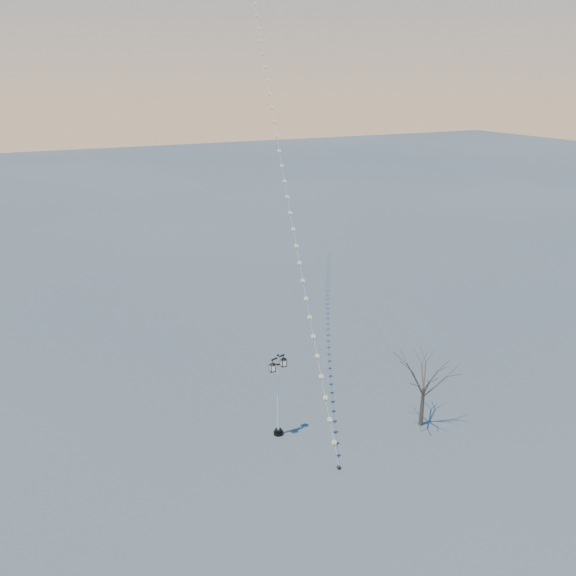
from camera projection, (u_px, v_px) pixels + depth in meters
ground at (311, 455)px, 30.67m from camera, size 300.00×300.00×0.00m
street_lamp at (278, 391)px, 31.57m from camera, size 1.21×0.71×4.96m
bare_tree at (425, 378)px, 32.37m from camera, size 2.64×2.64×4.38m
kite_train at (278, 124)px, 40.39m from camera, size 9.50×34.45×31.70m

